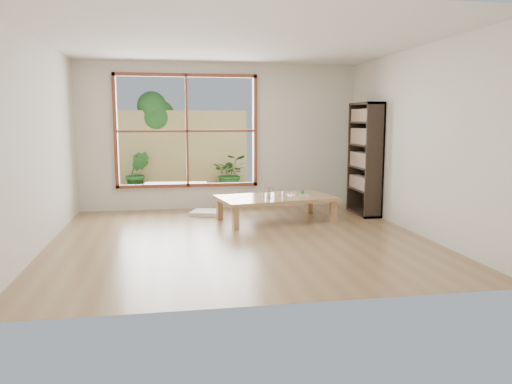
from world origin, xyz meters
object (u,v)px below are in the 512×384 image
low_table (276,199)px  bookshelf (365,159)px  food_tray (299,194)px  garden_bench (176,186)px

low_table → bookshelf: 1.74m
bookshelf → food_tray: bearing=-166.9°
bookshelf → low_table: bearing=-169.4°
low_table → food_tray: 0.39m
low_table → food_tray: size_ratio=6.16×
low_table → garden_bench: garden_bench is taller
food_tray → garden_bench: size_ratio=0.26×
food_tray → garden_bench: 2.75m
low_table → garden_bench: size_ratio=1.62×
food_tray → garden_bench: (-1.92, 1.96, -0.07)m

